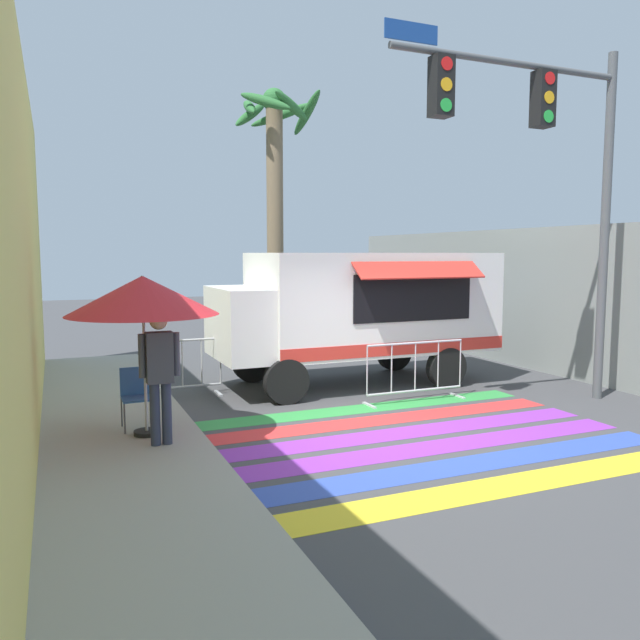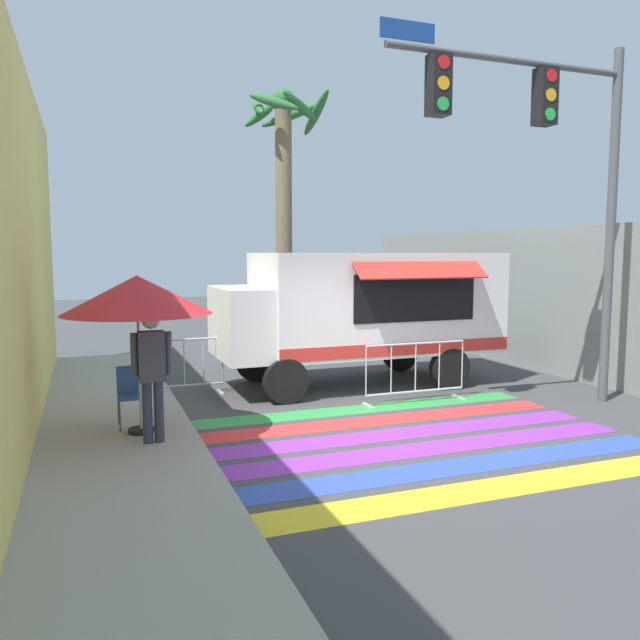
{
  "view_description": "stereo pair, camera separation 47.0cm",
  "coord_description": "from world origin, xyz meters",
  "px_view_note": "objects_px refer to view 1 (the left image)",
  "views": [
    {
      "loc": [
        -4.57,
        -8.01,
        2.64
      ],
      "look_at": [
        -0.25,
        2.12,
        1.46
      ],
      "focal_mm": 35.0,
      "sensor_mm": 36.0,
      "label": 1
    },
    {
      "loc": [
        -4.14,
        -8.19,
        2.64
      ],
      "look_at": [
        -0.25,
        2.12,
        1.46
      ],
      "focal_mm": 35.0,
      "sensor_mm": 36.0,
      "label": 2
    }
  ],
  "objects_px": {
    "food_truck": "(353,306)",
    "patio_umbrella": "(143,296)",
    "barricade_front": "(415,372)",
    "traffic_signal_pole": "(544,148)",
    "folding_chair": "(136,392)",
    "palm_tree": "(275,185)",
    "vendor_person": "(160,369)",
    "barricade_side": "(182,370)"
  },
  "relations": [
    {
      "from": "food_truck",
      "to": "folding_chair",
      "type": "bearing_deg",
      "value": -156.15
    },
    {
      "from": "barricade_front",
      "to": "barricade_side",
      "type": "relative_size",
      "value": 1.35
    },
    {
      "from": "patio_umbrella",
      "to": "palm_tree",
      "type": "height_order",
      "value": "palm_tree"
    },
    {
      "from": "food_truck",
      "to": "folding_chair",
      "type": "distance_m",
      "value": 4.95
    },
    {
      "from": "patio_umbrella",
      "to": "folding_chair",
      "type": "height_order",
      "value": "patio_umbrella"
    },
    {
      "from": "patio_umbrella",
      "to": "barricade_side",
      "type": "bearing_deg",
      "value": 69.16
    },
    {
      "from": "food_truck",
      "to": "barricade_front",
      "type": "height_order",
      "value": "food_truck"
    },
    {
      "from": "food_truck",
      "to": "patio_umbrella",
      "type": "bearing_deg",
      "value": -151.08
    },
    {
      "from": "folding_chair",
      "to": "barricade_side",
      "type": "height_order",
      "value": "barricade_side"
    },
    {
      "from": "traffic_signal_pole",
      "to": "barricade_front",
      "type": "relative_size",
      "value": 3.12
    },
    {
      "from": "food_truck",
      "to": "patio_umbrella",
      "type": "xyz_separation_m",
      "value": [
        -4.38,
        -2.42,
        0.48
      ]
    },
    {
      "from": "traffic_signal_pole",
      "to": "folding_chair",
      "type": "distance_m",
      "value": 7.59
    },
    {
      "from": "traffic_signal_pole",
      "to": "barricade_front",
      "type": "bearing_deg",
      "value": 147.12
    },
    {
      "from": "vendor_person",
      "to": "palm_tree",
      "type": "bearing_deg",
      "value": 48.5
    },
    {
      "from": "vendor_person",
      "to": "palm_tree",
      "type": "height_order",
      "value": "palm_tree"
    },
    {
      "from": "food_truck",
      "to": "palm_tree",
      "type": "height_order",
      "value": "palm_tree"
    },
    {
      "from": "barricade_side",
      "to": "folding_chair",
      "type": "bearing_deg",
      "value": -116.26
    },
    {
      "from": "food_truck",
      "to": "vendor_person",
      "type": "height_order",
      "value": "food_truck"
    },
    {
      "from": "food_truck",
      "to": "folding_chair",
      "type": "height_order",
      "value": "food_truck"
    },
    {
      "from": "food_truck",
      "to": "patio_umbrella",
      "type": "relative_size",
      "value": 2.53
    },
    {
      "from": "food_truck",
      "to": "vendor_person",
      "type": "bearing_deg",
      "value": -145.23
    },
    {
      "from": "food_truck",
      "to": "traffic_signal_pole",
      "type": "relative_size",
      "value": 0.92
    },
    {
      "from": "traffic_signal_pole",
      "to": "patio_umbrella",
      "type": "distance_m",
      "value": 6.89
    },
    {
      "from": "folding_chair",
      "to": "barricade_front",
      "type": "xyz_separation_m",
      "value": [
        4.83,
        0.21,
        -0.11
      ]
    },
    {
      "from": "food_truck",
      "to": "barricade_front",
      "type": "xyz_separation_m",
      "value": [
        0.38,
        -1.75,
        -1.05
      ]
    },
    {
      "from": "folding_chair",
      "to": "barricade_front",
      "type": "distance_m",
      "value": 4.83
    },
    {
      "from": "folding_chair",
      "to": "vendor_person",
      "type": "relative_size",
      "value": 0.49
    },
    {
      "from": "barricade_front",
      "to": "barricade_side",
      "type": "bearing_deg",
      "value": 152.48
    },
    {
      "from": "patio_umbrella",
      "to": "vendor_person",
      "type": "bearing_deg",
      "value": -77.67
    },
    {
      "from": "barricade_front",
      "to": "palm_tree",
      "type": "relative_size",
      "value": 0.29
    },
    {
      "from": "folding_chair",
      "to": "patio_umbrella",
      "type": "bearing_deg",
      "value": -70.22
    },
    {
      "from": "folding_chair",
      "to": "food_truck",
      "type": "bearing_deg",
      "value": 34.42
    },
    {
      "from": "folding_chair",
      "to": "barricade_side",
      "type": "relative_size",
      "value": 0.6
    },
    {
      "from": "barricade_side",
      "to": "palm_tree",
      "type": "relative_size",
      "value": 0.21
    },
    {
      "from": "traffic_signal_pole",
      "to": "vendor_person",
      "type": "height_order",
      "value": "traffic_signal_pole"
    },
    {
      "from": "palm_tree",
      "to": "folding_chair",
      "type": "bearing_deg",
      "value": -124.48
    },
    {
      "from": "patio_umbrella",
      "to": "barricade_side",
      "type": "xyz_separation_m",
      "value": [
        1.0,
        2.62,
        -1.55
      ]
    },
    {
      "from": "food_truck",
      "to": "patio_umbrella",
      "type": "height_order",
      "value": "food_truck"
    },
    {
      "from": "folding_chair",
      "to": "palm_tree",
      "type": "xyz_separation_m",
      "value": [
        4.32,
        6.29,
        3.75
      ]
    },
    {
      "from": "patio_umbrella",
      "to": "palm_tree",
      "type": "xyz_separation_m",
      "value": [
        4.25,
        6.75,
        2.33
      ]
    },
    {
      "from": "barricade_side",
      "to": "barricade_front",
      "type": "bearing_deg",
      "value": -27.52
    },
    {
      "from": "food_truck",
      "to": "folding_chair",
      "type": "relative_size",
      "value": 6.46
    }
  ]
}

